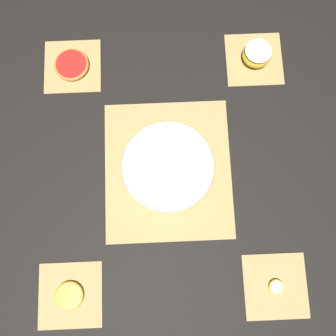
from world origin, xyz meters
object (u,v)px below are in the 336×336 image
Objects in this scene: grapefruit_slice at (72,65)px; fruit_salad_bowl at (168,167)px; apple_half at (256,55)px; orange_slice_whole at (69,296)px; banana_coin_single at (276,287)px.

fruit_salad_bowl is at bearing -140.04° from grapefruit_slice.
grapefruit_slice is (0.00, 0.55, -0.02)m from apple_half.
apple_half reaches higher than orange_slice_whole.
fruit_salad_bowl is at bearing 140.07° from apple_half.
fruit_salad_bowl is 0.43m from banana_coin_single.
fruit_salad_bowl is 0.43m from apple_half.
banana_coin_single is 0.85m from grapefruit_slice.
apple_half is at bearing -39.93° from fruit_salad_bowl.
fruit_salad_bowl is at bearing 39.83° from banana_coin_single.
grapefruit_slice is (0.66, 0.55, 0.00)m from banana_coin_single.
banana_coin_single is (-0.66, 0.00, -0.02)m from apple_half.
orange_slice_whole is (-0.33, 0.27, -0.03)m from fruit_salad_bowl.
grapefruit_slice is at bearing 90.00° from apple_half.
orange_slice_whole is 0.73× the size of grapefruit_slice.
banana_coin_single is 0.38× the size of grapefruit_slice.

